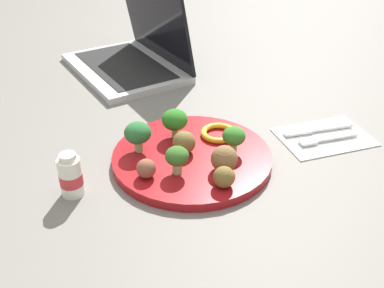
{
  "coord_description": "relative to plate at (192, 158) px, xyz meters",
  "views": [
    {
      "loc": [
        0.21,
        0.64,
        0.45
      ],
      "look_at": [
        0.0,
        0.0,
        0.04
      ],
      "focal_mm": 43.09,
      "sensor_mm": 36.0,
      "label": 1
    }
  ],
  "objects": [
    {
      "name": "ground_plane",
      "position": [
        0.0,
        0.0,
        -0.01
      ],
      "size": [
        4.0,
        4.0,
        0.0
      ],
      "primitive_type": "plane",
      "color": "slate"
    },
    {
      "name": "plate",
      "position": [
        0.0,
        0.0,
        0.0
      ],
      "size": [
        0.28,
        0.28,
        0.02
      ],
      "primitive_type": "cylinder",
      "color": "maroon",
      "rests_on": "ground_plane"
    },
    {
      "name": "broccoli_floret_front_right",
      "position": [
        0.09,
        -0.04,
        0.04
      ],
      "size": [
        0.05,
        0.05,
        0.06
      ],
      "color": "#A4BA7D",
      "rests_on": "plate"
    },
    {
      "name": "broccoli_floret_far_rim",
      "position": [
        -0.07,
        0.02,
        0.04
      ],
      "size": [
        0.04,
        0.04,
        0.05
      ],
      "color": "#98D081",
      "rests_on": "plate"
    },
    {
      "name": "broccoli_floret_back_right",
      "position": [
        0.01,
        -0.07,
        0.04
      ],
      "size": [
        0.05,
        0.05,
        0.06
      ],
      "color": "#9CBD6D",
      "rests_on": "plate"
    },
    {
      "name": "broccoli_floret_center",
      "position": [
        0.04,
        0.05,
        0.04
      ],
      "size": [
        0.04,
        0.04,
        0.05
      ],
      "color": "#AABB82",
      "rests_on": "plate"
    },
    {
      "name": "meatball_mid_left",
      "position": [
        -0.04,
        0.06,
        0.03
      ],
      "size": [
        0.04,
        0.04,
        0.04
      ],
      "primitive_type": "sphere",
      "color": "brown",
      "rests_on": "plate"
    },
    {
      "name": "meatball_near_rim",
      "position": [
        0.01,
        -0.01,
        0.03
      ],
      "size": [
        0.04,
        0.04,
        0.04
      ],
      "primitive_type": "sphere",
      "color": "brown",
      "rests_on": "plate"
    },
    {
      "name": "meatball_far_rim",
      "position": [
        0.09,
        0.04,
        0.02
      ],
      "size": [
        0.03,
        0.03,
        0.03
      ],
      "primitive_type": "sphere",
      "color": "brown",
      "rests_on": "plate"
    },
    {
      "name": "meatball_front_left",
      "position": [
        -0.02,
        0.1,
        0.03
      ],
      "size": [
        0.03,
        0.03,
        0.03
      ],
      "primitive_type": "sphere",
      "color": "brown",
      "rests_on": "plate"
    },
    {
      "name": "pepper_ring_near_rim",
      "position": [
        -0.07,
        -0.04,
        0.01
      ],
      "size": [
        0.07,
        0.07,
        0.01
      ],
      "primitive_type": "torus",
      "rotation": [
        0.0,
        0.0,
        4.69
      ],
      "color": "yellow",
      "rests_on": "plate"
    },
    {
      "name": "napkin",
      "position": [
        -0.27,
        -0.0,
        -0.01
      ],
      "size": [
        0.17,
        0.12,
        0.01
      ],
      "primitive_type": "cube",
      "rotation": [
        0.0,
        0.0,
        0.01
      ],
      "color": "white",
      "rests_on": "ground_plane"
    },
    {
      "name": "fork",
      "position": [
        -0.26,
        0.01,
        -0.0
      ],
      "size": [
        0.12,
        0.02,
        0.01
      ],
      "color": "silver",
      "rests_on": "napkin"
    },
    {
      "name": "knife",
      "position": [
        -0.26,
        -0.02,
        -0.0
      ],
      "size": [
        0.15,
        0.02,
        0.01
      ],
      "color": "silver",
      "rests_on": "napkin"
    },
    {
      "name": "yogurt_bottle",
      "position": [
        0.21,
        0.03,
        0.03
      ],
      "size": [
        0.04,
        0.04,
        0.07
      ],
      "color": "white",
      "rests_on": "ground_plane"
    },
    {
      "name": "laptop",
      "position": [
        0.01,
        -0.45,
        0.03
      ],
      "size": [
        0.29,
        0.36,
        0.21
      ],
      "color": "#B4B4B4",
      "rests_on": "ground_plane"
    }
  ]
}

